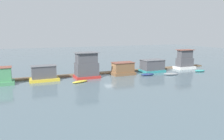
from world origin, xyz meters
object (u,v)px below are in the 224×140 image
at_px(houseboat_red, 87,66).
at_px(houseboat_white, 185,61).
at_px(houseboat_teal, 152,66).
at_px(dinghy_grey, 171,74).
at_px(dinghy_teal, 200,71).
at_px(houseboat_yellow, 44,74).
at_px(dinghy_navy, 148,74).
at_px(houseboat_brown, 123,69).
at_px(dinghy_yellow, 80,82).

height_order(houseboat_red, houseboat_white, houseboat_red).
relative_size(houseboat_teal, dinghy_grey, 1.58).
xyz_separation_m(houseboat_red, houseboat_teal, (17.10, 0.41, -1.07)).
bearing_deg(dinghy_teal, houseboat_red, 171.62).
distance_m(houseboat_yellow, dinghy_navy, 22.72).
bearing_deg(dinghy_grey, houseboat_brown, 153.94).
bearing_deg(dinghy_grey, houseboat_white, 32.42).
height_order(houseboat_teal, dinghy_navy, houseboat_teal).
relative_size(houseboat_red, dinghy_teal, 1.90).
bearing_deg(dinghy_grey, dinghy_yellow, 177.27).
height_order(houseboat_white, dinghy_navy, houseboat_white).
bearing_deg(houseboat_brown, houseboat_red, 179.97).
bearing_deg(dinghy_teal, houseboat_teal, 157.70).
bearing_deg(dinghy_navy, dinghy_grey, -18.96).
bearing_deg(houseboat_teal, houseboat_brown, -177.14).
relative_size(houseboat_yellow, houseboat_teal, 1.01).
xyz_separation_m(houseboat_white, dinghy_navy, (-14.27, -4.03, -1.94)).
xyz_separation_m(houseboat_red, dinghy_grey, (18.69, -4.86, -2.29)).
xyz_separation_m(houseboat_white, dinghy_yellow, (-30.39, -4.79, -2.00)).
relative_size(houseboat_white, dinghy_teal, 1.86).
bearing_deg(houseboat_red, dinghy_teal, -8.38).
bearing_deg(houseboat_white, dinghy_navy, -164.21).
height_order(dinghy_yellow, dinghy_grey, dinghy_grey).
xyz_separation_m(houseboat_yellow, houseboat_brown, (17.60, -0.65, -0.03)).
distance_m(houseboat_red, dinghy_teal, 28.65).
xyz_separation_m(houseboat_yellow, houseboat_teal, (25.93, -0.24, 0.06)).
distance_m(dinghy_navy, dinghy_grey, 5.43).
relative_size(houseboat_white, dinghy_grey, 1.50).
bearing_deg(houseboat_yellow, houseboat_red, -4.20).
distance_m(houseboat_brown, houseboat_teal, 8.35).
relative_size(houseboat_white, dinghy_yellow, 1.49).
xyz_separation_m(dinghy_grey, dinghy_teal, (9.57, 0.69, -0.02)).
bearing_deg(houseboat_yellow, dinghy_navy, -9.48).
height_order(houseboat_red, dinghy_navy, houseboat_red).
distance_m(houseboat_yellow, dinghy_yellow, 7.80).
bearing_deg(dinghy_navy, houseboat_white, 15.79).
relative_size(dinghy_grey, dinghy_teal, 1.24).
height_order(houseboat_brown, houseboat_teal, houseboat_teal).
distance_m(houseboat_brown, dinghy_grey, 11.10).
bearing_deg(dinghy_grey, dinghy_teal, 4.14).
bearing_deg(dinghy_yellow, houseboat_white, 8.95).
distance_m(houseboat_yellow, houseboat_brown, 17.61).
relative_size(houseboat_red, dinghy_grey, 1.54).
height_order(houseboat_yellow, dinghy_teal, houseboat_yellow).
bearing_deg(dinghy_teal, dinghy_grey, -175.86).
bearing_deg(dinghy_teal, houseboat_white, 94.86).
height_order(houseboat_brown, dinghy_yellow, houseboat_brown).
xyz_separation_m(dinghy_navy, dinghy_grey, (5.14, -1.76, 0.02)).
relative_size(houseboat_yellow, dinghy_yellow, 1.59).
bearing_deg(dinghy_navy, houseboat_yellow, 170.52).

